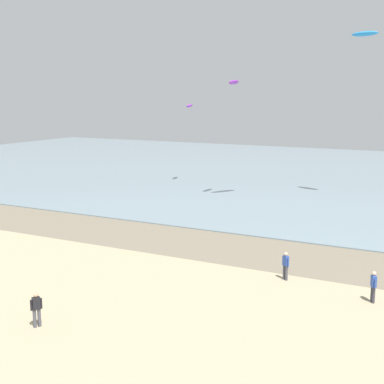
{
  "coord_description": "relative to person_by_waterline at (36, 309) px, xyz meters",
  "views": [
    {
      "loc": [
        9.57,
        -10.55,
        10.85
      ],
      "look_at": [
        -1.91,
        12.1,
        6.16
      ],
      "focal_mm": 49.29,
      "sensor_mm": 36.0,
      "label": 1
    }
  ],
  "objects": [
    {
      "name": "wet_sand_strip",
      "position": [
        7.58,
        16.18,
        -0.91
      ],
      "size": [
        120.0,
        7.36,
        0.01
      ],
      "primitive_type": "cube",
      "color": "#7A6D59",
      "rests_on": "ground"
    },
    {
      "name": "sea",
      "position": [
        7.58,
        54.85,
        -0.87
      ],
      "size": [
        160.0,
        70.0,
        0.1
      ],
      "primitive_type": "cube",
      "color": "gray",
      "rests_on": "ground"
    },
    {
      "name": "person_by_waterline",
      "position": [
        0.0,
        0.0,
        0.0
      ],
      "size": [
        0.38,
        0.5,
        1.71
      ],
      "color": "#4C4C56",
      "rests_on": "ground"
    },
    {
      "name": "person_right_flank",
      "position": [
        8.58,
        11.6,
        0.0
      ],
      "size": [
        0.49,
        0.38,
        1.71
      ],
      "color": "#4C4C56",
      "rests_on": "ground"
    },
    {
      "name": "person_far_down_beach",
      "position": [
        13.75,
        10.35,
        0.0
      ],
      "size": [
        0.36,
        0.52,
        1.71
      ],
      "color": "#383842",
      "rests_on": "ground"
    },
    {
      "name": "kite_aloft_0",
      "position": [
        -3.56,
        32.6,
        11.18
      ],
      "size": [
        0.85,
        2.24,
        0.65
      ],
      "primitive_type": "ellipsoid",
      "rotation": [
        -0.49,
        0.0,
        1.59
      ],
      "color": "purple"
    },
    {
      "name": "kite_aloft_3",
      "position": [
        -12.15,
        39.55,
        8.63
      ],
      "size": [
        1.34,
        2.25,
        0.59
      ],
      "primitive_type": "ellipsoid",
      "rotation": [
        -0.43,
        0.0,
        1.86
      ],
      "color": "purple"
    },
    {
      "name": "kite_aloft_10",
      "position": [
        8.09,
        37.74,
        15.81
      ],
      "size": [
        3.06,
        2.03,
        0.55
      ],
      "primitive_type": "ellipsoid",
      "rotation": [
        0.09,
        0.0,
        2.74
      ],
      "color": "#2384D1"
    }
  ]
}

